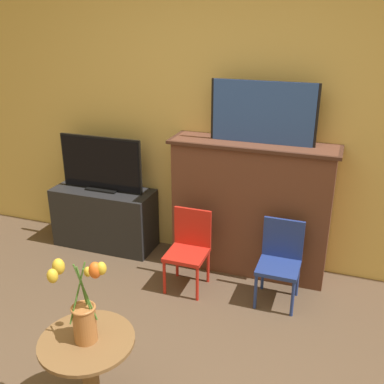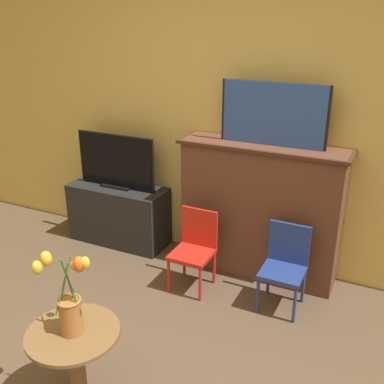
{
  "view_description": "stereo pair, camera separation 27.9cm",
  "coord_description": "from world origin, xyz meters",
  "px_view_note": "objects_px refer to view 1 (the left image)",
  "views": [
    {
      "loc": [
        0.92,
        -1.38,
        2.05
      ],
      "look_at": [
        0.02,
        1.13,
        0.98
      ],
      "focal_mm": 42.0,
      "sensor_mm": 36.0,
      "label": 1
    },
    {
      "loc": [
        1.18,
        -1.27,
        2.05
      ],
      "look_at": [
        0.02,
        1.13,
        0.98
      ],
      "focal_mm": 42.0,
      "sensor_mm": 36.0,
      "label": 2
    }
  ],
  "objects_px": {
    "chair_red": "(189,245)",
    "vase_tulips": "(83,309)",
    "painting": "(263,113)",
    "chair_blue": "(280,258)",
    "tv_monitor": "(101,165)"
  },
  "relations": [
    {
      "from": "chair_red",
      "to": "vase_tulips",
      "type": "relative_size",
      "value": 1.36
    },
    {
      "from": "painting",
      "to": "vase_tulips",
      "type": "distance_m",
      "value": 1.97
    },
    {
      "from": "painting",
      "to": "chair_blue",
      "type": "distance_m",
      "value": 1.09
    },
    {
      "from": "tv_monitor",
      "to": "vase_tulips",
      "type": "height_order",
      "value": "tv_monitor"
    },
    {
      "from": "painting",
      "to": "vase_tulips",
      "type": "bearing_deg",
      "value": -105.38
    },
    {
      "from": "tv_monitor",
      "to": "chair_red",
      "type": "bearing_deg",
      "value": -20.9
    },
    {
      "from": "tv_monitor",
      "to": "chair_red",
      "type": "relative_size",
      "value": 1.24
    },
    {
      "from": "tv_monitor",
      "to": "chair_red",
      "type": "distance_m",
      "value": 1.12
    },
    {
      "from": "chair_blue",
      "to": "vase_tulips",
      "type": "relative_size",
      "value": 1.36
    },
    {
      "from": "painting",
      "to": "chair_blue",
      "type": "bearing_deg",
      "value": -54.03
    },
    {
      "from": "vase_tulips",
      "to": "painting",
      "type": "bearing_deg",
      "value": 74.62
    },
    {
      "from": "painting",
      "to": "chair_red",
      "type": "xyz_separation_m",
      "value": [
        -0.44,
        -0.41,
        -1.0
      ]
    },
    {
      "from": "chair_red",
      "to": "chair_blue",
      "type": "xyz_separation_m",
      "value": [
        0.7,
        0.05,
        0.0
      ]
    },
    {
      "from": "painting",
      "to": "chair_red",
      "type": "distance_m",
      "value": 1.17
    },
    {
      "from": "tv_monitor",
      "to": "vase_tulips",
      "type": "bearing_deg",
      "value": -62.33
    }
  ]
}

